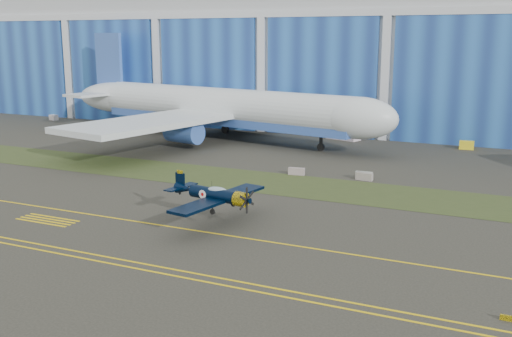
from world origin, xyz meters
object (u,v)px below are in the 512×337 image
at_px(jetliner, 221,66).
at_px(shipping_container, 343,132).
at_px(tug, 467,145).
at_px(warbird, 214,194).

relative_size(jetliner, shipping_container, 14.11).
bearing_deg(tug, jetliner, -173.63).
height_order(warbird, shipping_container, warbird).
height_order(shipping_container, tug, shipping_container).
height_order(warbird, jetliner, jetliner).
relative_size(warbird, shipping_container, 2.31).
bearing_deg(warbird, jetliner, 126.68).
bearing_deg(shipping_container, warbird, -68.86).
relative_size(warbird, tug, 6.10).
bearing_deg(warbird, shipping_container, 102.71).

